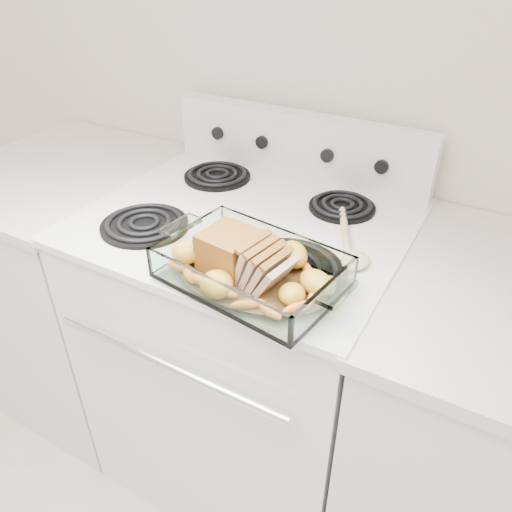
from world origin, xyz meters
The scene contains 7 objects.
electric_range centered at (0.00, 1.66, 0.48)m, with size 0.78×0.70×1.12m.
counter_left centered at (-0.67, 1.66, 0.47)m, with size 0.58×0.68×0.93m.
counter_right centered at (0.67, 1.66, 0.47)m, with size 0.58×0.68×0.93m.
baking_dish centered at (0.15, 1.42, 0.96)m, with size 0.35×0.23×0.07m.
pork_roast centered at (0.12, 1.42, 0.99)m, with size 0.19×0.10×0.08m.
roast_vegetables centered at (0.14, 1.46, 0.97)m, with size 0.37×0.20×0.05m.
wooden_spoon centered at (0.28, 1.64, 0.95)m, with size 0.15×0.24×0.02m.
Camera 1 is at (0.55, 0.72, 1.54)m, focal length 35.00 mm.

